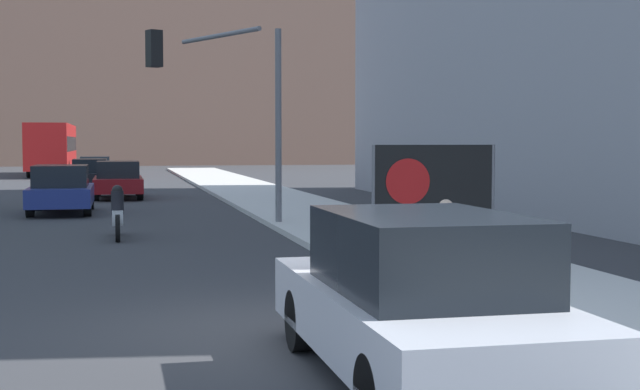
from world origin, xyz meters
name	(u,v)px	position (x,y,z in m)	size (l,w,h in m)	color
ground_plane	(275,329)	(0.00, 0.00, 0.00)	(160.00, 160.00, 0.00)	#38383A
sidewalk_curb	(315,215)	(3.81, 15.00, 0.07)	(3.68, 90.00, 0.14)	beige
building_backdrop_far	(113,26)	(-2.00, 77.92, 13.26)	(52.00, 12.00, 26.52)	#936B56
seated_protester	(446,237)	(2.96, 2.27, 0.77)	(0.93, 0.77, 1.19)	#474C56
pedestrian_behind	(421,201)	(3.96, 6.28, 1.03)	(0.34, 0.34, 1.75)	#334775
protest_banner	(433,196)	(3.82, 5.20, 1.18)	(2.36, 0.06, 1.98)	slate
traffic_light_pole	(230,87)	(0.94, 11.65, 3.51)	(3.42, 3.19, 4.89)	slate
parked_car_curbside	(419,300)	(0.85, -2.58, 0.76)	(1.78, 4.59, 1.55)	silver
car_on_road_nearest	(61,189)	(-3.44, 17.98, 0.73)	(1.82, 4.32, 1.47)	navy
car_on_road_midblock	(118,180)	(-1.75, 24.98, 0.72)	(1.81, 4.39, 1.43)	maroon
car_on_road_distant	(90,174)	(-2.99, 31.86, 0.70)	(1.72, 4.30, 1.39)	black
car_on_road_far_lane	(95,168)	(-2.99, 41.71, 0.68)	(1.82, 4.49, 1.35)	white
city_bus_on_road	(52,146)	(-5.87, 49.90, 1.89)	(2.48, 12.31, 3.29)	red
motorcycle_on_road	(118,215)	(-1.78, 10.41, 0.53)	(0.28, 2.16, 1.21)	white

